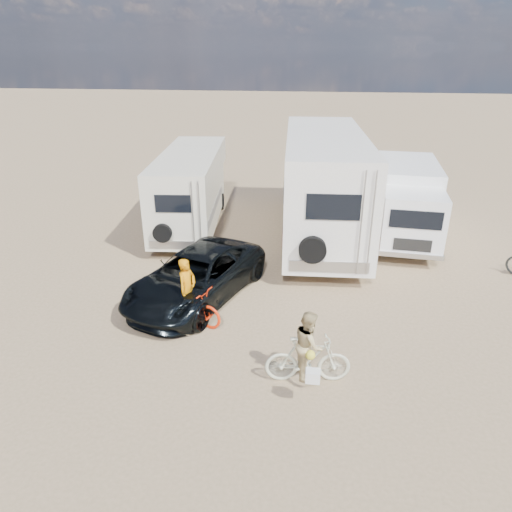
# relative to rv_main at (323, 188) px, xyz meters

# --- Properties ---
(ground) EXTENTS (140.00, 140.00, 0.00)m
(ground) POSITION_rel_rv_main_xyz_m (-0.49, -6.59, -1.90)
(ground) COLOR #9C7F5D
(ground) RESTS_ON ground
(rv_main) EXTENTS (3.16, 8.76, 3.81)m
(rv_main) POSITION_rel_rv_main_xyz_m (0.00, 0.00, 0.00)
(rv_main) COLOR white
(rv_main) RESTS_ON ground
(rv_left) EXTENTS (2.79, 7.14, 2.91)m
(rv_left) POSITION_rel_rv_main_xyz_m (-5.10, 0.55, -0.45)
(rv_left) COLOR white
(rv_left) RESTS_ON ground
(box_truck) EXTENTS (2.60, 6.01, 2.63)m
(box_truck) POSITION_rel_rv_main_xyz_m (3.10, 0.42, -0.59)
(box_truck) COLOR white
(box_truck) RESTS_ON ground
(dark_suv) EXTENTS (3.76, 5.37, 1.36)m
(dark_suv) POSITION_rel_rv_main_xyz_m (-3.48, -5.21, -1.22)
(dark_suv) COLOR black
(dark_suv) RESTS_ON ground
(bike_man) EXTENTS (2.06, 1.32, 1.02)m
(bike_man) POSITION_rel_rv_main_xyz_m (-3.37, -6.49, -1.39)
(bike_man) COLOR red
(bike_man) RESTS_ON ground
(bike_woman) EXTENTS (1.87, 0.74, 1.10)m
(bike_woman) POSITION_rel_rv_main_xyz_m (-0.25, -8.47, -1.35)
(bike_woman) COLOR #BBBDA0
(bike_woman) RESTS_ON ground
(rider_man) EXTENTS (0.57, 0.69, 1.61)m
(rider_man) POSITION_rel_rv_main_xyz_m (-3.37, -6.49, -1.10)
(rider_man) COLOR #C87508
(rider_man) RESTS_ON ground
(rider_woman) EXTENTS (0.66, 0.81, 1.52)m
(rider_woman) POSITION_rel_rv_main_xyz_m (-0.25, -8.47, -1.14)
(rider_woman) COLOR tan
(rider_woman) RESTS_ON ground
(cooler) EXTENTS (0.69, 0.60, 0.46)m
(cooler) POSITION_rel_rv_main_xyz_m (-3.27, -2.44, -1.67)
(cooler) COLOR teal
(cooler) RESTS_ON ground
(crate) EXTENTS (0.51, 0.51, 0.37)m
(crate) POSITION_rel_rv_main_xyz_m (-0.31, -2.63, -1.72)
(crate) COLOR olive
(crate) RESTS_ON ground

